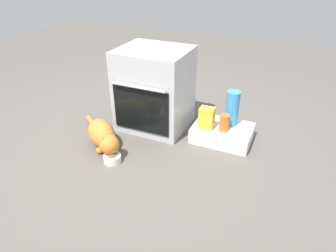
% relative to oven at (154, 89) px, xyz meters
% --- Properties ---
extents(ground, '(8.00, 8.00, 0.00)m').
position_rel_oven_xyz_m(ground, '(0.09, -0.38, -0.36)').
color(ground, '#56514C').
extents(oven, '(0.59, 0.56, 0.71)m').
position_rel_oven_xyz_m(oven, '(0.00, 0.00, 0.00)').
color(oven, '#B7BABF').
rests_on(oven, ground).
extents(pantry_cabinet, '(0.49, 0.35, 0.13)m').
position_rel_oven_xyz_m(pantry_cabinet, '(0.64, -0.01, -0.29)').
color(pantry_cabinet, white).
rests_on(pantry_cabinet, ground).
extents(food_bowl, '(0.13, 0.13, 0.09)m').
position_rel_oven_xyz_m(food_bowl, '(-0.04, -0.66, -0.32)').
color(food_bowl, white).
rests_on(food_bowl, ground).
extents(cat, '(0.61, 0.51, 0.22)m').
position_rel_oven_xyz_m(cat, '(-0.22, -0.52, -0.24)').
color(cat, '#C6752D').
rests_on(cat, ground).
extents(water_bottle, '(0.11, 0.11, 0.30)m').
position_rel_oven_xyz_m(water_bottle, '(0.69, 0.06, -0.08)').
color(water_bottle, '#388CD1').
rests_on(water_bottle, pantry_cabinet).
extents(sauce_jar, '(0.08, 0.08, 0.14)m').
position_rel_oven_xyz_m(sauce_jar, '(0.66, -0.06, -0.16)').
color(sauce_jar, '#D16023').
rests_on(sauce_jar, pantry_cabinet).
extents(snack_bag, '(0.12, 0.09, 0.18)m').
position_rel_oven_xyz_m(snack_bag, '(0.52, -0.08, -0.14)').
color(snack_bag, yellow).
rests_on(snack_bag, pantry_cabinet).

